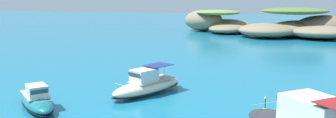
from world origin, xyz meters
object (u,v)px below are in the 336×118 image
object	(u,v)px
motorboat_teal	(37,100)
motorboat_cream	(147,85)
islet_small	(217,22)
islet_large	(303,27)
channel_buoy	(265,111)

from	to	relation	value
motorboat_teal	motorboat_cream	bearing A→B (deg)	42.50
islet_small	motorboat_teal	xyz separation A→B (m)	(-3.35, -68.19, -1.67)
motorboat_teal	islet_large	bearing A→B (deg)	68.15
channel_buoy	motorboat_teal	bearing A→B (deg)	-168.85
motorboat_teal	channel_buoy	bearing A→B (deg)	11.15
motorboat_teal	channel_buoy	world-z (taller)	motorboat_teal
islet_small	channel_buoy	xyz separation A→B (m)	(13.16, -64.93, -1.97)
islet_large	channel_buoy	world-z (taller)	islet_large
islet_large	islet_small	distance (m)	22.27
motorboat_cream	islet_large	bearing A→B (deg)	72.07
motorboat_teal	channel_buoy	size ratio (longest dim) A/B	4.12
islet_large	motorboat_cream	size ratio (longest dim) A/B	3.69
islet_small	channel_buoy	distance (m)	66.28
islet_large	islet_small	world-z (taller)	islet_large
islet_large	motorboat_teal	distance (m)	64.90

